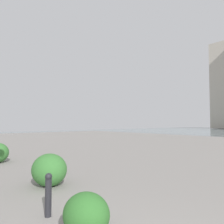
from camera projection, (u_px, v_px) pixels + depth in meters
bollard_near at (48, 194)px, 4.02m from camera, size 0.13×0.13×0.80m
shrub_low at (86, 214)px, 3.32m from camera, size 0.77×0.70×0.66m
shrub_wide at (49, 170)px, 5.97m from camera, size 1.03×0.93×0.88m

